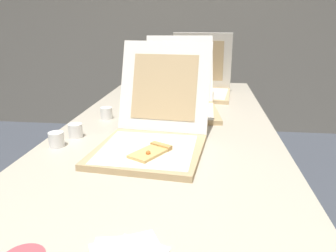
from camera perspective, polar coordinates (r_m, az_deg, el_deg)
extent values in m
cube|color=gray|center=(3.61, 4.48, 19.85)|extent=(10.00, 0.10, 2.60)
cube|color=#BCB29E|center=(1.46, 0.01, -0.72)|extent=(0.94, 2.27, 0.03)
cylinder|color=#38383D|center=(2.64, -5.90, -0.49)|extent=(0.04, 0.04, 0.70)
cylinder|color=#38383D|center=(2.59, 11.70, -1.15)|extent=(0.04, 0.04, 0.70)
cube|color=tan|center=(1.16, -3.44, -4.41)|extent=(0.41, 0.41, 0.02)
cube|color=silver|center=(1.15, -3.65, -4.02)|extent=(0.34, 0.34, 0.00)
cube|color=white|center=(1.34, -0.64, 7.02)|extent=(0.39, 0.17, 0.35)
cube|color=tan|center=(1.34, -0.67, 6.89)|extent=(0.28, 0.12, 0.25)
cube|color=#E0B266|center=(1.10, -3.39, -4.76)|extent=(0.14, 0.16, 0.01)
cube|color=tan|center=(1.15, -1.20, -3.56)|extent=(0.08, 0.06, 0.02)
sphere|color=orange|center=(1.08, -3.52, -4.73)|extent=(0.02, 0.02, 0.02)
cube|color=tan|center=(1.65, 2.21, 2.45)|extent=(0.41, 0.41, 0.02)
cube|color=silver|center=(1.65, 2.35, 2.84)|extent=(0.32, 0.32, 0.00)
cube|color=white|center=(1.86, 2.04, 10.09)|extent=(0.39, 0.17, 0.35)
cube|color=tan|center=(1.85, 2.03, 10.01)|extent=(0.28, 0.12, 0.25)
cube|color=#E5B74C|center=(1.63, 2.64, 2.85)|extent=(0.09, 0.12, 0.01)
cube|color=tan|center=(1.68, 3.31, 3.39)|extent=(0.07, 0.04, 0.02)
sphere|color=#2D6628|center=(1.61, 1.73, 2.98)|extent=(0.02, 0.02, 0.02)
sphere|color=orange|center=(1.61, 2.78, 2.96)|extent=(0.02, 0.02, 0.02)
cube|color=tan|center=(2.06, 5.54, 5.53)|extent=(0.40, 0.40, 0.02)
cube|color=silver|center=(2.06, 5.70, 5.85)|extent=(0.36, 0.36, 0.00)
cube|color=white|center=(2.17, 6.09, 11.28)|extent=(0.38, 0.13, 0.36)
cube|color=tan|center=(2.17, 6.09, 11.30)|extent=(0.27, 0.09, 0.26)
cube|color=#EAC156|center=(2.04, 6.21, 5.86)|extent=(0.07, 0.11, 0.01)
cube|color=tan|center=(2.09, 6.33, 6.25)|extent=(0.07, 0.03, 0.02)
sphere|color=orange|center=(2.04, 6.57, 6.10)|extent=(0.02, 0.02, 0.02)
sphere|color=red|center=(2.01, 5.81, 5.98)|extent=(0.02, 0.02, 0.02)
cylinder|color=white|center=(1.29, -19.05, -2.25)|extent=(0.06, 0.06, 0.06)
cylinder|color=white|center=(1.37, -15.96, -0.77)|extent=(0.06, 0.06, 0.06)
cylinder|color=white|center=(1.85, -5.92, 4.58)|extent=(0.06, 0.06, 0.06)
cylinder|color=white|center=(1.60, -10.80, 2.26)|extent=(0.06, 0.06, 0.06)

